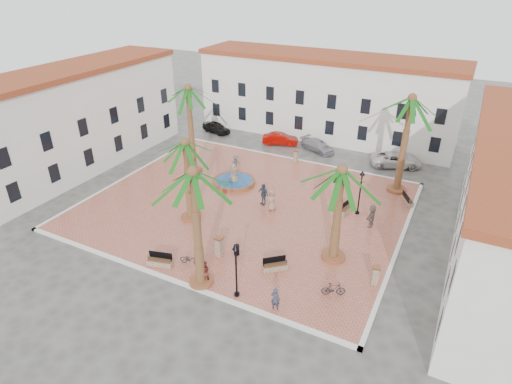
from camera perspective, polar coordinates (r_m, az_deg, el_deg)
ground at (r=37.12m, az=-1.37°, el=-1.85°), size 120.00×120.00×0.00m
plaza at (r=37.09m, az=-1.38°, el=-1.75°), size 26.00×22.00×0.15m
kerb_n at (r=46.01m, az=5.17°, el=4.35°), size 26.30×0.30×0.16m
kerb_s at (r=29.59m, az=-11.75°, el=-11.18°), size 26.30×0.30×0.16m
kerb_e at (r=33.80m, az=18.55°, el=-6.66°), size 0.30×22.30×0.16m
kerb_w at (r=44.12m, az=-16.41°, el=2.17°), size 0.30×22.30×0.16m
building_north at (r=52.46m, az=9.26°, el=12.54°), size 30.40×7.40×9.50m
building_west at (r=46.54m, az=-22.77°, el=9.04°), size 6.40×24.40×10.00m
fountain at (r=40.43m, az=-2.92°, el=1.47°), size 3.94×3.94×2.04m
palm_nw at (r=40.75m, az=-8.99°, el=12.34°), size 5.33×5.33×8.82m
palm_sw at (r=32.87m, az=-9.35°, el=5.24°), size 5.15×5.15×6.99m
palm_s at (r=24.84m, az=-8.30°, el=0.84°), size 5.14×5.14×8.35m
palm_e at (r=28.05m, az=11.25°, el=1.33°), size 5.47×5.47×7.24m
palm_ne at (r=38.57m, az=19.89°, el=10.35°), size 5.70×5.70×9.04m
bench_s at (r=30.55m, az=-12.67°, el=-9.07°), size 1.87×0.98×0.95m
bench_se at (r=29.50m, az=2.53°, el=-9.85°), size 1.64×1.52×0.91m
bench_e at (r=36.59m, az=11.92°, el=-2.27°), size 0.88×1.75×0.88m
bench_ne at (r=39.41m, az=19.52°, el=-1.05°), size 1.27×1.73×0.89m
lamppost_s at (r=25.97m, az=-2.69°, el=-9.20°), size 0.43×0.43×3.92m
lamppost_e at (r=35.41m, az=13.82°, el=0.93°), size 0.43×0.43×3.97m
bollard_se at (r=30.49m, az=-4.93°, el=-7.22°), size 0.60×0.60×1.55m
bollard_n at (r=44.88m, az=5.35°, el=4.79°), size 0.50×0.50×1.37m
bollard_e at (r=29.05m, az=15.64°, el=-10.61°), size 0.59×0.59×1.37m
litter_bin at (r=30.77m, az=-2.61°, el=-7.71°), size 0.40×0.40×0.78m
cyclist_a at (r=26.23m, az=2.61°, el=-14.06°), size 0.60×0.42×1.57m
bicycle_a at (r=30.19m, az=-8.76°, el=-8.85°), size 1.58×0.82×0.79m
cyclist_b at (r=28.32m, az=-6.89°, el=-10.51°), size 0.98×0.94×1.60m
bicycle_b at (r=27.79m, az=10.29°, el=-12.63°), size 1.55×1.05×0.91m
pedestrian_fountain_a at (r=35.75m, az=2.11°, el=-1.12°), size 0.92×0.60×1.87m
pedestrian_fountain_b at (r=36.61m, az=0.97°, el=-0.28°), size 1.24×0.81×1.96m
pedestrian_north at (r=42.90m, az=-2.73°, el=3.91°), size 0.96×1.21×1.64m
pedestrian_east at (r=34.81m, az=15.16°, el=-3.08°), size 0.60×1.74×1.86m
car_black at (r=53.76m, az=-5.33°, el=8.58°), size 4.19×2.57×1.33m
car_red at (r=49.87m, az=3.26°, el=7.08°), size 4.30×2.63×1.34m
car_silver at (r=48.54m, az=8.23°, el=6.15°), size 4.57×3.32×1.23m
car_white at (r=46.50m, az=18.19°, el=4.12°), size 5.65×4.03×1.43m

